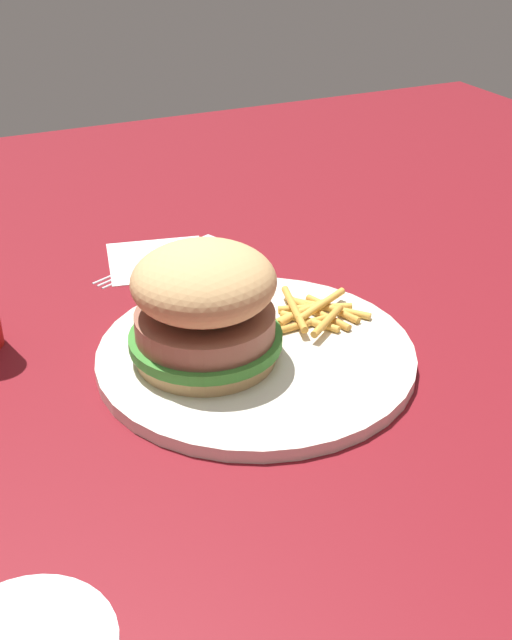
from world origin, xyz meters
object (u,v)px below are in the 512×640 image
at_px(plate, 256,355).
at_px(fries_pile, 313,313).
at_px(napkin, 158,259).
at_px(sandwich, 204,305).
at_px(fork, 157,258).

relative_size(plate, fries_pile, 2.69).
bearing_deg(plate, fries_pile, -158.46).
xyz_separation_m(plate, fries_pile, (-0.07, -0.03, 0.01)).
distance_m(plate, napkin, 0.24).
bearing_deg(sandwich, napkin, -98.01).
xyz_separation_m(plate, sandwich, (0.05, -0.01, 0.06)).
bearing_deg(plate, fork, -86.50).
bearing_deg(fork, plate, 93.50).
height_order(plate, fork, plate).
bearing_deg(sandwich, fries_pile, -169.20).
bearing_deg(fork, sandwich, 82.33).
relative_size(sandwich, fries_pile, 1.26).
distance_m(plate, sandwich, 0.07).
xyz_separation_m(plate, napkin, (0.01, -0.24, -0.01)).
xyz_separation_m(napkin, fork, (0.00, 0.00, 0.00)).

